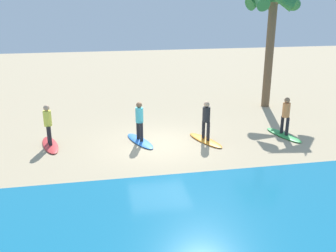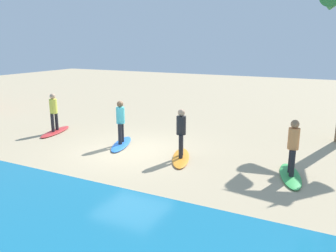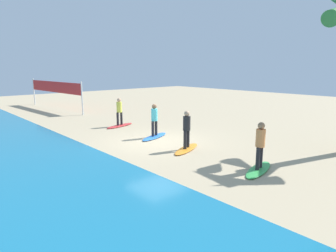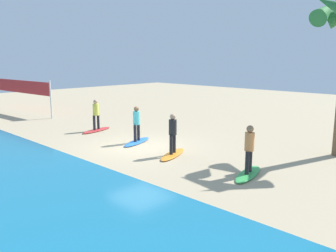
{
  "view_description": "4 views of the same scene",
  "coord_description": "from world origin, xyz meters",
  "px_view_note": "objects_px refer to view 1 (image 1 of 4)",
  "views": [
    {
      "loc": [
        2.37,
        14.53,
        5.72
      ],
      "look_at": [
        -0.39,
        0.06,
        0.79
      ],
      "focal_mm": 40.9,
      "sensor_mm": 36.0,
      "label": 1
    },
    {
      "loc": [
        -6.55,
        10.0,
        3.86
      ],
      "look_at": [
        -1.52,
        0.04,
        1.11
      ],
      "focal_mm": 36.35,
      "sensor_mm": 36.0,
      "label": 2
    },
    {
      "loc": [
        -10.74,
        8.9,
        3.56
      ],
      "look_at": [
        -0.92,
        0.12,
        0.92
      ],
      "focal_mm": 31.51,
      "sensor_mm": 36.0,
      "label": 3
    },
    {
      "loc": [
        -11.58,
        10.11,
        3.92
      ],
      "look_at": [
        -1.51,
        -0.22,
        1.13
      ],
      "focal_mm": 37.65,
      "sensor_mm": 36.0,
      "label": 4
    }
  ],
  "objects_px": {
    "surfer_blue": "(139,118)",
    "surfer_red": "(48,122)",
    "surfboard_green": "(284,135)",
    "surfer_orange": "(206,118)",
    "surfboard_blue": "(140,141)",
    "surfboard_orange": "(205,140)",
    "surfboard_red": "(50,145)",
    "palm_tree": "(273,9)",
    "surfer_green": "(286,113)"
  },
  "relations": [
    {
      "from": "surfboard_red",
      "to": "palm_tree",
      "type": "distance_m",
      "value": 12.98
    },
    {
      "from": "surfboard_blue",
      "to": "surfer_green",
      "type": "bearing_deg",
      "value": 66.46
    },
    {
      "from": "surfer_green",
      "to": "surfboard_red",
      "type": "xyz_separation_m",
      "value": [
        9.93,
        -0.68,
        -0.99
      ]
    },
    {
      "from": "palm_tree",
      "to": "surfboard_orange",
      "type": "bearing_deg",
      "value": 44.45
    },
    {
      "from": "surfboard_orange",
      "to": "surfer_red",
      "type": "xyz_separation_m",
      "value": [
        6.38,
        -0.67,
        0.99
      ]
    },
    {
      "from": "surfboard_orange",
      "to": "surfer_red",
      "type": "height_order",
      "value": "surfer_red"
    },
    {
      "from": "surfboard_red",
      "to": "surfer_red",
      "type": "height_order",
      "value": "surfer_red"
    },
    {
      "from": "surfer_orange",
      "to": "surfboard_blue",
      "type": "height_order",
      "value": "surfer_orange"
    },
    {
      "from": "surfboard_green",
      "to": "surfer_orange",
      "type": "height_order",
      "value": "surfer_orange"
    },
    {
      "from": "surfboard_green",
      "to": "surfboard_orange",
      "type": "relative_size",
      "value": 1.0
    },
    {
      "from": "surfboard_orange",
      "to": "surfboard_green",
      "type": "bearing_deg",
      "value": 68.53
    },
    {
      "from": "surfboard_blue",
      "to": "surfer_red",
      "type": "height_order",
      "value": "surfer_red"
    },
    {
      "from": "surfboard_green",
      "to": "surfer_orange",
      "type": "xyz_separation_m",
      "value": [
        3.55,
        -0.01,
        0.99
      ]
    },
    {
      "from": "surfboard_orange",
      "to": "surfboard_red",
      "type": "bearing_deg",
      "value": -117.31
    },
    {
      "from": "surfboard_blue",
      "to": "surfer_orange",
      "type": "bearing_deg",
      "value": 61.56
    },
    {
      "from": "surfboard_green",
      "to": "surfer_orange",
      "type": "distance_m",
      "value": 3.68
    },
    {
      "from": "surfer_green",
      "to": "surfer_blue",
      "type": "distance_m",
      "value": 6.29
    },
    {
      "from": "surfboard_red",
      "to": "surfer_green",
      "type": "bearing_deg",
      "value": 72.56
    },
    {
      "from": "surfer_green",
      "to": "surfboard_blue",
      "type": "distance_m",
      "value": 6.36
    },
    {
      "from": "surfer_orange",
      "to": "surfer_blue",
      "type": "xyz_separation_m",
      "value": [
        2.72,
        -0.42,
        0.0
      ]
    },
    {
      "from": "surfboard_orange",
      "to": "surfer_red",
      "type": "relative_size",
      "value": 1.28
    },
    {
      "from": "surfer_blue",
      "to": "surfer_red",
      "type": "distance_m",
      "value": 3.66
    },
    {
      "from": "surfboard_green",
      "to": "surfboard_red",
      "type": "relative_size",
      "value": 1.0
    },
    {
      "from": "surfboard_orange",
      "to": "surfer_blue",
      "type": "bearing_deg",
      "value": -120.18
    },
    {
      "from": "surfer_blue",
      "to": "surfboard_orange",
      "type": "bearing_deg",
      "value": 171.14
    },
    {
      "from": "surfboard_orange",
      "to": "palm_tree",
      "type": "bearing_deg",
      "value": 113.13
    },
    {
      "from": "surfboard_green",
      "to": "surfer_blue",
      "type": "bearing_deg",
      "value": -108.44
    },
    {
      "from": "surfboard_orange",
      "to": "surfboard_red",
      "type": "height_order",
      "value": "same"
    },
    {
      "from": "surfer_green",
      "to": "surfboard_red",
      "type": "bearing_deg",
      "value": -3.9
    },
    {
      "from": "surfboard_red",
      "to": "surfboard_orange",
      "type": "bearing_deg",
      "value": 70.48
    },
    {
      "from": "surfer_green",
      "to": "surfboard_orange",
      "type": "relative_size",
      "value": 0.78
    },
    {
      "from": "surfboard_red",
      "to": "palm_tree",
      "type": "relative_size",
      "value": 0.32
    },
    {
      "from": "surfboard_green",
      "to": "palm_tree",
      "type": "height_order",
      "value": "palm_tree"
    },
    {
      "from": "surfer_red",
      "to": "surfboard_green",
      "type": "bearing_deg",
      "value": 176.1
    },
    {
      "from": "surfer_orange",
      "to": "surfer_blue",
      "type": "distance_m",
      "value": 2.76
    },
    {
      "from": "surfboard_orange",
      "to": "surfboard_blue",
      "type": "bearing_deg",
      "value": -120.18
    },
    {
      "from": "surfboard_red",
      "to": "surfboard_blue",
      "type": "bearing_deg",
      "value": 72.64
    },
    {
      "from": "surfboard_orange",
      "to": "palm_tree",
      "type": "distance_m",
      "value": 8.5
    },
    {
      "from": "surfboard_green",
      "to": "surfer_blue",
      "type": "distance_m",
      "value": 6.36
    },
    {
      "from": "surfer_blue",
      "to": "surfer_red",
      "type": "relative_size",
      "value": 1.0
    },
    {
      "from": "surfboard_blue",
      "to": "surfboard_orange",
      "type": "bearing_deg",
      "value": 61.56
    },
    {
      "from": "surfer_blue",
      "to": "surfboard_red",
      "type": "distance_m",
      "value": 3.8
    },
    {
      "from": "surfer_green",
      "to": "surfboard_green",
      "type": "bearing_deg",
      "value": -172.87
    },
    {
      "from": "surfer_orange",
      "to": "palm_tree",
      "type": "height_order",
      "value": "palm_tree"
    },
    {
      "from": "surfer_green",
      "to": "surfer_orange",
      "type": "distance_m",
      "value": 3.55
    },
    {
      "from": "surfboard_red",
      "to": "surfer_red",
      "type": "xyz_separation_m",
      "value": [
        0.0,
        0.0,
        0.99
      ]
    },
    {
      "from": "surfboard_green",
      "to": "palm_tree",
      "type": "relative_size",
      "value": 0.32
    },
    {
      "from": "surfer_blue",
      "to": "surfboard_blue",
      "type": "bearing_deg",
      "value": 0.0
    },
    {
      "from": "surfboard_blue",
      "to": "surfer_red",
      "type": "xyz_separation_m",
      "value": [
        3.66,
        -0.24,
        0.99
      ]
    },
    {
      "from": "surfer_blue",
      "to": "surfboard_red",
      "type": "relative_size",
      "value": 0.78
    }
  ]
}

